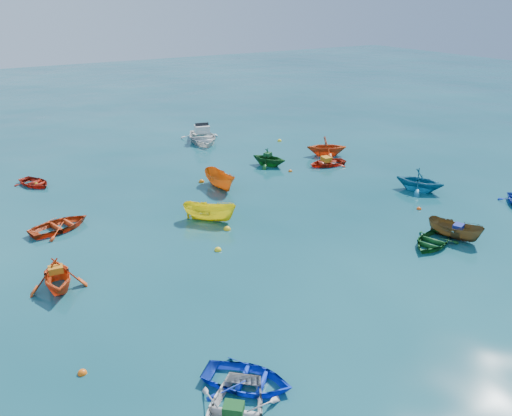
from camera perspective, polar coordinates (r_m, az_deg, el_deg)
ground at (r=25.12m, az=5.90°, el=-4.70°), size 160.00×160.00×0.00m
dinghy_blue_sw at (r=17.24m, az=-0.98°, el=-19.56°), size 3.59×3.66×0.62m
sampan_brown_mid at (r=28.05m, az=21.62°, el=-3.21°), size 2.00×3.03×1.10m
dinghy_orange_w at (r=23.51m, az=-21.58°, el=-8.47°), size 2.72×3.06×1.48m
sampan_yellow_mid at (r=28.20m, az=-5.31°, el=-1.42°), size 3.02×2.98×1.19m
dinghy_green_e at (r=26.94m, az=19.41°, el=-3.97°), size 3.51×2.99×0.62m
dinghy_cyan_se at (r=34.03m, az=18.07°, el=1.91°), size 3.72×3.89×1.59m
dinghy_red_nw at (r=29.04m, az=-21.44°, el=-2.27°), size 3.73×3.09×0.67m
sampan_orange_n at (r=32.91m, az=-4.10°, el=2.32°), size 1.28×3.28×1.26m
dinghy_green_n at (r=37.21m, az=1.47°, el=4.88°), size 3.30×3.43×1.39m
dinghy_red_ne at (r=37.66m, az=8.11°, el=4.87°), size 3.10×2.41×0.59m
dinghy_red_far at (r=36.40m, az=-23.93°, el=2.40°), size 2.87×3.26×0.56m
dinghy_orange_far at (r=40.03m, az=8.03°, el=5.98°), size 3.97×3.81×1.62m
motorboat_white at (r=43.63m, az=-6.12°, el=7.52°), size 4.48×5.44×1.58m
tarp_green_a at (r=15.81m, az=-2.59°, el=-21.91°), size 0.75×0.74×0.29m
tarp_blue_a at (r=27.74m, az=22.12°, el=-2.01°), size 0.71×0.62×0.29m
tarp_orange_a at (r=23.13m, az=-21.91°, el=-6.54°), size 0.64×0.51×0.29m
tarp_green_b at (r=37.00m, az=1.35°, el=6.13°), size 0.73×0.68×0.28m
tarp_orange_b at (r=37.47m, az=8.02°, el=5.55°), size 0.65×0.81×0.36m
buoy_or_a at (r=18.57m, az=-19.23°, el=-17.43°), size 0.31×0.31×0.31m
buoy_ye_a at (r=24.93m, az=-4.37°, el=-4.86°), size 0.36×0.36×0.36m
buoy_or_b at (r=31.06m, az=18.12°, el=-0.14°), size 0.29×0.29×0.29m
buoy_or_c at (r=30.08m, az=-5.94°, el=0.18°), size 0.34×0.34×0.34m
buoy_ye_c at (r=27.03m, az=-3.30°, el=-2.49°), size 0.39×0.39×0.39m
buoy_or_d at (r=35.98m, az=3.94°, el=4.17°), size 0.30×0.30×0.30m
buoy_ye_d at (r=36.62m, az=-23.88°, el=2.52°), size 0.29×0.29×0.29m
buoy_or_e at (r=34.04m, az=-6.24°, el=2.96°), size 0.39×0.39×0.39m
buoy_ye_e at (r=43.65m, az=2.71°, el=7.64°), size 0.37×0.37×0.37m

